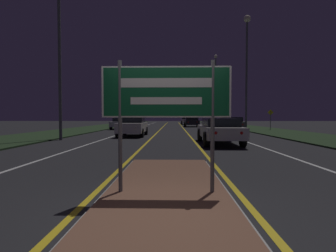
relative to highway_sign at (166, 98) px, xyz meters
name	(u,v)px	position (x,y,z in m)	size (l,w,h in m)	color
ground_plane	(164,218)	(0.00, -0.93, -1.73)	(160.00, 160.00, 0.00)	#232326
median_island	(166,195)	(0.00, 0.00, -1.69)	(2.25, 6.87, 0.10)	#999993
verge_left	(68,132)	(-9.50, 19.07, -1.69)	(5.00, 100.00, 0.08)	#23381E
verge_right	(278,132)	(9.50, 19.07, -1.69)	(5.00, 100.00, 0.08)	#23381E
centre_line_yellow_left	(160,129)	(-1.32, 24.07, -1.73)	(0.12, 70.00, 0.01)	gold
centre_line_yellow_right	(184,129)	(1.32, 24.07, -1.73)	(0.12, 70.00, 0.01)	gold
lane_line_white_left	(134,129)	(-4.20, 24.07, -1.73)	(0.12, 70.00, 0.01)	silver
lane_line_white_right	(211,129)	(4.20, 24.07, -1.73)	(0.12, 70.00, 0.01)	silver
edge_line_white_left	(107,129)	(-7.20, 24.07, -1.73)	(0.10, 70.00, 0.01)	silver
edge_line_white_right	(238,130)	(7.20, 24.07, -1.73)	(0.10, 70.00, 0.01)	silver
highway_sign	(166,98)	(0.00, 0.00, 0.00)	(2.23, 0.07, 2.28)	#56565B
streetlight_left_near	(59,31)	(-6.65, 11.02, 4.75)	(0.53, 0.53, 10.19)	#56565B
streetlight_right_near	(247,53)	(6.66, 19.16, 5.39)	(0.62, 0.62, 10.41)	#56565B
streetlight_right_far	(216,82)	(6.44, 35.08, 4.84)	(0.50, 0.50, 10.65)	#56565B
car_receding_0	(219,130)	(2.49, 9.02, -1.00)	(1.91, 4.82, 1.32)	silver
car_receding_1	(230,124)	(5.60, 20.69, -0.98)	(2.00, 4.74, 1.36)	#4C514C
car_receding_2	(192,121)	(2.65, 31.89, -0.99)	(2.03, 4.11, 1.43)	black
car_receding_3	(186,120)	(2.46, 42.99, -1.00)	(1.90, 4.49, 1.35)	silver
car_approaching_0	(133,126)	(-2.82, 14.35, -0.99)	(1.87, 4.34, 1.39)	silver
car_approaching_1	(121,123)	(-5.76, 24.72, -1.05)	(1.89, 4.09, 1.26)	#B7B7BC
warning_sign	(270,117)	(10.03, 22.40, -0.41)	(0.60, 0.06, 2.05)	#56565B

